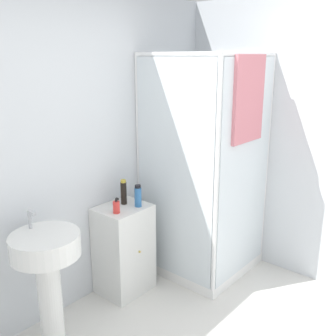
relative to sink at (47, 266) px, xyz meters
The scene contains 7 objects.
wall_back 0.81m from the sink, 41.38° to the left, with size 6.40×0.06×2.50m, color silver.
shower_enclosure 1.57m from the sink, ahead, with size 0.88×0.91×2.02m.
vanity_cabinet 0.86m from the sink, ahead, with size 0.43×0.38×0.78m.
sink is the anchor object (origin of this frame).
soap_dispenser 0.73m from the sink, ahead, with size 0.06×0.06×0.13m.
shampoo_bottle_tall_black 0.93m from the sink, 10.72° to the left, with size 0.05×0.05×0.21m.
shampoo_bottle_blue 0.94m from the sink, ahead, with size 0.06×0.06×0.19m.
Camera 1 is at (-1.66, -0.78, 2.00)m, focal length 42.00 mm.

